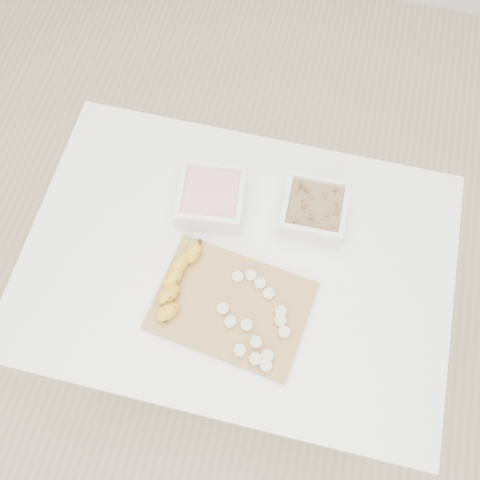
% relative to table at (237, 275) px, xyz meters
% --- Properties ---
extents(ground, '(3.50, 3.50, 0.00)m').
position_rel_table_xyz_m(ground, '(0.00, 0.00, -0.65)').
color(ground, '#C6AD89').
rests_on(ground, ground).
extents(table, '(1.00, 0.70, 0.75)m').
position_rel_table_xyz_m(table, '(0.00, 0.00, 0.00)').
color(table, white).
rests_on(table, ground).
extents(bowl_yogurt, '(0.17, 0.17, 0.07)m').
position_rel_table_xyz_m(bowl_yogurt, '(-0.09, 0.13, 0.13)').
color(bowl_yogurt, white).
rests_on(bowl_yogurt, table).
extents(bowl_granola, '(0.15, 0.15, 0.07)m').
position_rel_table_xyz_m(bowl_granola, '(0.15, 0.16, 0.13)').
color(bowl_granola, white).
rests_on(bowl_granola, table).
extents(cutting_board, '(0.36, 0.28, 0.01)m').
position_rel_table_xyz_m(cutting_board, '(0.01, -0.11, 0.10)').
color(cutting_board, '#AE7E48').
rests_on(cutting_board, table).
extents(banana, '(0.11, 0.20, 0.03)m').
position_rel_table_xyz_m(banana, '(-0.12, -0.09, 0.13)').
color(banana, gold).
rests_on(banana, cutting_board).
extents(banana_slices, '(0.17, 0.22, 0.02)m').
position_rel_table_xyz_m(banana_slices, '(0.08, -0.13, 0.12)').
color(banana_slices, beige).
rests_on(banana_slices, cutting_board).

